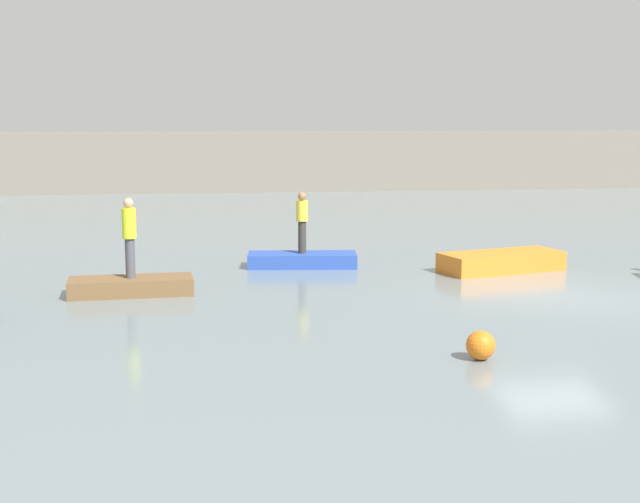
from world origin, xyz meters
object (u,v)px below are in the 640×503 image
at_px(rowboat_blue, 302,260).
at_px(rowboat_orange, 501,262).
at_px(rowboat_brown, 131,286).
at_px(person_yellow_shirt, 302,219).
at_px(mooring_buoy, 481,345).
at_px(person_hiviz_shirt, 129,233).

bearing_deg(rowboat_blue, rowboat_orange, -8.78).
distance_m(rowboat_brown, rowboat_blue, 5.48).
distance_m(person_yellow_shirt, mooring_buoy, 10.04).
distance_m(person_yellow_shirt, person_hiviz_shirt, 5.48).
bearing_deg(person_yellow_shirt, rowboat_brown, -143.21).
relative_size(rowboat_brown, rowboat_blue, 0.96).
distance_m(rowboat_brown, person_yellow_shirt, 5.60).
relative_size(rowboat_blue, mooring_buoy, 5.89).
height_order(rowboat_brown, mooring_buoy, mooring_buoy).
xyz_separation_m(rowboat_brown, mooring_buoy, (6.30, -6.51, 0.05)).
relative_size(person_yellow_shirt, mooring_buoy, 3.35).
relative_size(rowboat_orange, mooring_buoy, 6.57).
xyz_separation_m(rowboat_orange, person_yellow_shirt, (-5.20, 1.40, 1.06)).
height_order(rowboat_blue, mooring_buoy, mooring_buoy).
height_order(rowboat_brown, rowboat_orange, rowboat_orange).
height_order(person_yellow_shirt, person_hiviz_shirt, person_hiviz_shirt).
bearing_deg(mooring_buoy, person_hiviz_shirt, 134.03).
distance_m(rowboat_blue, mooring_buoy, 9.98).
relative_size(rowboat_brown, person_hiviz_shirt, 1.52).
height_order(rowboat_blue, person_hiviz_shirt, person_hiviz_shirt).
bearing_deg(person_yellow_shirt, rowboat_orange, -15.08).
bearing_deg(rowboat_orange, rowboat_blue, 149.15).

